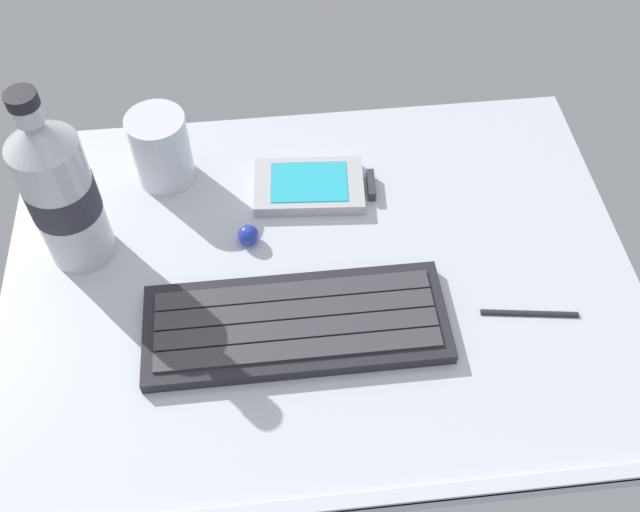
# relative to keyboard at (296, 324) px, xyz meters

# --- Properties ---
(ground_plane) EXTENTS (0.64, 0.48, 0.03)m
(ground_plane) POSITION_rel_keyboard_xyz_m (0.03, 0.06, -0.02)
(ground_plane) COLOR silver
(keyboard) EXTENTS (0.29, 0.11, 0.02)m
(keyboard) POSITION_rel_keyboard_xyz_m (0.00, 0.00, 0.00)
(keyboard) COLOR #232328
(keyboard) RESTS_ON ground_plane
(handheld_device) EXTENTS (0.13, 0.08, 0.02)m
(handheld_device) POSITION_rel_keyboard_xyz_m (0.04, 0.18, -0.00)
(handheld_device) COLOR #B7BABF
(handheld_device) RESTS_ON ground_plane
(juice_cup) EXTENTS (0.06, 0.06, 0.09)m
(juice_cup) POSITION_rel_keyboard_xyz_m (-0.13, 0.22, 0.03)
(juice_cup) COLOR silver
(juice_cup) RESTS_ON ground_plane
(water_bottle) EXTENTS (0.07, 0.07, 0.21)m
(water_bottle) POSITION_rel_keyboard_xyz_m (-0.21, 0.12, 0.08)
(water_bottle) COLOR silver
(water_bottle) RESTS_ON ground_plane
(trackball_mouse) EXTENTS (0.02, 0.02, 0.02)m
(trackball_mouse) POSITION_rel_keyboard_xyz_m (-0.04, 0.11, 0.00)
(trackball_mouse) COLOR #2338B2
(trackball_mouse) RESTS_ON ground_plane
(stylus_pen) EXTENTS (0.10, 0.02, 0.01)m
(stylus_pen) POSITION_rel_keyboard_xyz_m (0.23, -0.01, -0.00)
(stylus_pen) COLOR #26262B
(stylus_pen) RESTS_ON ground_plane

